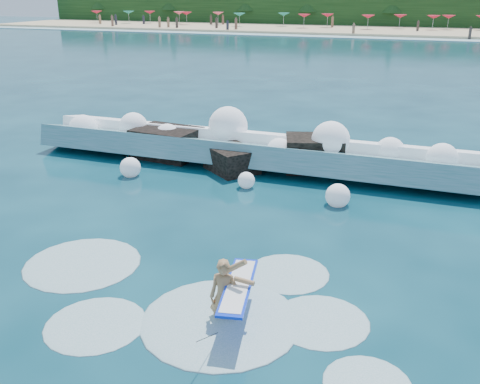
{
  "coord_description": "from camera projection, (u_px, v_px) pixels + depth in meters",
  "views": [
    {
      "loc": [
        5.99,
        -10.04,
        6.06
      ],
      "look_at": [
        1.5,
        2.0,
        1.2
      ],
      "focal_mm": 40.0,
      "sensor_mm": 36.0,
      "label": 1
    }
  ],
  "objects": [
    {
      "name": "ground",
      "position": [
        153.0,
        258.0,
        12.9
      ],
      "size": [
        200.0,
        200.0,
        0.0
      ],
      "primitive_type": "plane",
      "color": "#07303C",
      "rests_on": "ground"
    },
    {
      "name": "surf_foam",
      "position": [
        187.0,
        301.0,
        11.11
      ],
      "size": [
        9.02,
        5.18,
        0.16
      ],
      "color": "silver",
      "rests_on": "ground"
    },
    {
      "name": "wet_band",
      "position": [
        399.0,
        38.0,
        71.59
      ],
      "size": [
        140.0,
        5.0,
        0.08
      ],
      "primitive_type": "cube",
      "color": "silver",
      "rests_on": "ground"
    },
    {
      "name": "wave_spray",
      "position": [
        242.0,
        139.0,
        19.62
      ],
      "size": [
        14.68,
        4.71,
        2.02
      ],
      "color": "white",
      "rests_on": "ground"
    },
    {
      "name": "treeline",
      "position": [
        412.0,
        13.0,
        89.12
      ],
      "size": [
        140.0,
        4.0,
        5.0
      ],
      "primitive_type": "cube",
      "color": "black",
      "rests_on": "ground"
    },
    {
      "name": "breaking_wave",
      "position": [
        248.0,
        151.0,
        19.74
      ],
      "size": [
        16.53,
        2.64,
        1.43
      ],
      "color": "teal",
      "rests_on": "ground"
    },
    {
      "name": "beach",
      "position": [
        405.0,
        31.0,
        81.18
      ],
      "size": [
        140.0,
        20.0,
        0.4
      ],
      "primitive_type": "cube",
      "color": "tan",
      "rests_on": "ground"
    },
    {
      "name": "beachgoers",
      "position": [
        397.0,
        26.0,
        78.52
      ],
      "size": [
        102.61,
        14.13,
        1.94
      ],
      "color": "#3F332D",
      "rests_on": "ground"
    },
    {
      "name": "beach_umbrellas",
      "position": [
        409.0,
        17.0,
        82.14
      ],
      "size": [
        113.36,
        6.7,
        0.5
      ],
      "color": "red",
      "rests_on": "ground"
    },
    {
      "name": "rock_cluster",
      "position": [
        230.0,
        152.0,
        19.81
      ],
      "size": [
        8.17,
        3.36,
        1.4
      ],
      "color": "black",
      "rests_on": "ground"
    },
    {
      "name": "surfer_with_board",
      "position": [
        227.0,
        295.0,
        10.28
      ],
      "size": [
        1.04,
        2.8,
        1.56
      ],
      "color": "#A87B4E",
      "rests_on": "ground"
    }
  ]
}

